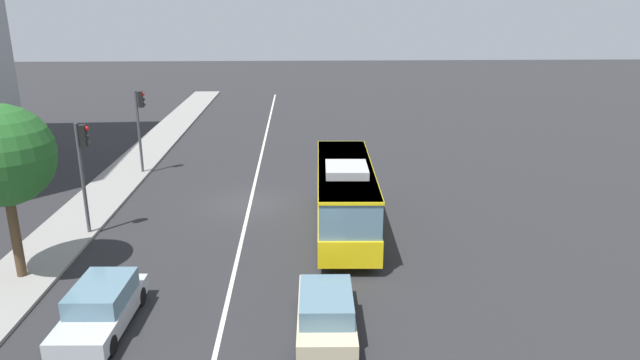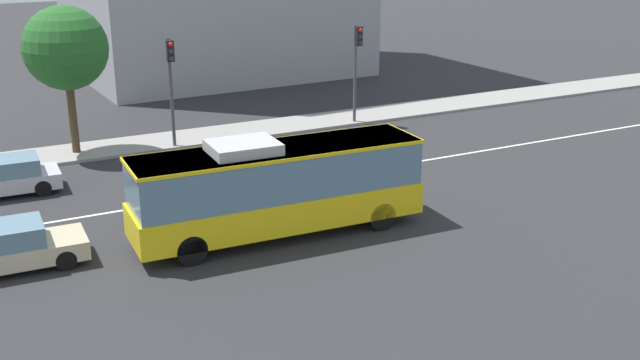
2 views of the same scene
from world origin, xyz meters
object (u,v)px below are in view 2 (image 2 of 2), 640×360
Objects in this scene: transit_bus at (278,185)px; street_tree_kerbside_left at (66,49)px; sedan_silver at (1,177)px; traffic_light_mid_block at (357,57)px; traffic_light_far_corner at (171,74)px; sedan_beige at (8,248)px.

transit_bus is 1.49× the size of street_tree_kerbside_left.
traffic_light_mid_block reaches higher than sedan_silver.
traffic_light_mid_block is 14.28m from street_tree_kerbside_left.
traffic_light_far_corner reaches higher than transit_bus.
street_tree_kerbside_left is at bearing 111.24° from transit_bus.
transit_bus is at bearing -44.94° from traffic_light_mid_block.
traffic_light_far_corner is (7.91, 3.01, 2.84)m from sedan_silver.
sedan_beige is 1.00× the size of sedan_silver.
sedan_silver is at bearing -66.75° from traffic_light_far_corner.
transit_bus is at bearing -70.93° from street_tree_kerbside_left.
street_tree_kerbside_left is (4.12, 11.51, 4.16)m from sedan_beige.
transit_bus is 13.90m from street_tree_kerbside_left.
transit_bus is at bearing -6.91° from sedan_beige.
traffic_light_far_corner is 4.68m from street_tree_kerbside_left.
traffic_light_far_corner is (-9.85, -0.09, 0.00)m from traffic_light_mid_block.
sedan_beige is at bearing -65.55° from traffic_light_mid_block.
sedan_silver is at bearing -130.27° from street_tree_kerbside_left.
sedan_beige is 12.92m from street_tree_kerbside_left.
traffic_light_mid_block is at bearing 92.90° from traffic_light_far_corner.
sedan_beige is (-8.55, 1.30, -1.09)m from transit_bus.
street_tree_kerbside_left reaches higher than sedan_silver.
sedan_silver is at bearing 135.20° from transit_bus.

